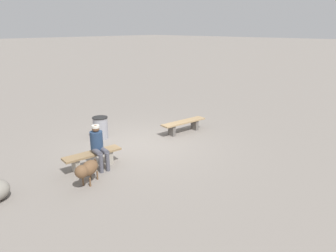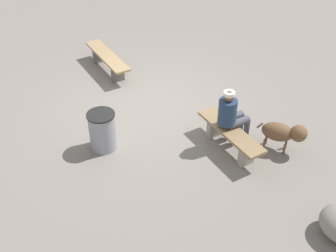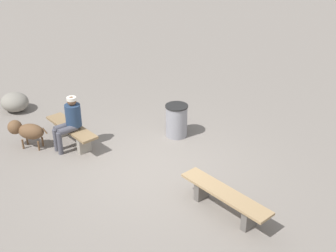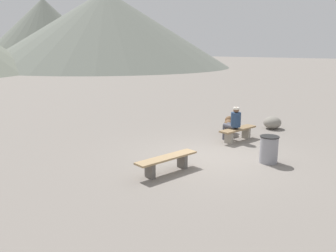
{
  "view_description": "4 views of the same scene",
  "coord_description": "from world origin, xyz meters",
  "views": [
    {
      "loc": [
        6.55,
        7.26,
        3.74
      ],
      "look_at": [
        -0.89,
        0.4,
        0.53
      ],
      "focal_mm": 33.48,
      "sensor_mm": 36.0,
      "label": 1
    },
    {
      "loc": [
        6.23,
        -4.59,
        5.28
      ],
      "look_at": [
        1.6,
        -0.76,
        0.78
      ],
      "focal_mm": 45.62,
      "sensor_mm": 36.0,
      "label": 2
    },
    {
      "loc": [
        -5.21,
        5.77,
        5.04
      ],
      "look_at": [
        0.06,
        -0.6,
        0.75
      ],
      "focal_mm": 47.48,
      "sensor_mm": 36.0,
      "label": 3
    },
    {
      "loc": [
        -8.49,
        -5.22,
        3.19
      ],
      "look_at": [
        0.36,
        2.07,
        0.58
      ],
      "focal_mm": 36.85,
      "sensor_mm": 36.0,
      "label": 4
    }
  ],
  "objects": [
    {
      "name": "ground",
      "position": [
        0.0,
        0.0,
        -0.03
      ],
      "size": [
        210.0,
        210.0,
        0.06
      ],
      "primitive_type": "cube",
      "color": "gray"
    },
    {
      "name": "bench_left",
      "position": [
        -1.93,
        0.23,
        0.31
      ],
      "size": [
        1.89,
        0.66,
        0.43
      ],
      "rotation": [
        0.0,
        0.0,
        -0.15
      ],
      "color": "#605B56",
      "rests_on": "ground"
    },
    {
      "name": "bench_right",
      "position": [
        2.11,
        0.34,
        0.32
      ],
      "size": [
        1.66,
        0.63,
        0.45
      ],
      "rotation": [
        0.0,
        0.0,
        -0.15
      ],
      "color": "gray",
      "rests_on": "ground"
    },
    {
      "name": "seated_person",
      "position": [
        1.98,
        0.45,
        0.7
      ],
      "size": [
        0.42,
        0.67,
        1.22
      ],
      "rotation": [
        0.0,
        0.0,
        -0.2
      ],
      "color": "navy",
      "rests_on": "ground"
    },
    {
      "name": "dog",
      "position": [
        2.76,
        1.07,
        0.42
      ],
      "size": [
        0.85,
        0.63,
        0.63
      ],
      "rotation": [
        0.0,
        0.0,
        0.49
      ],
      "color": "brown",
      "rests_on": "ground"
    },
    {
      "name": "trash_bin",
      "position": [
        0.53,
        -1.48,
        0.39
      ],
      "size": [
        0.53,
        0.53,
        0.78
      ],
      "color": "gray",
      "rests_on": "ground"
    }
  ]
}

